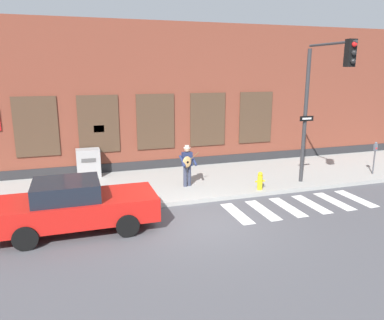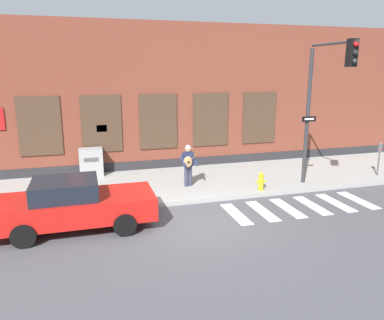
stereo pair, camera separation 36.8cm
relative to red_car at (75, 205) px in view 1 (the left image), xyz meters
name	(u,v)px [view 1 (the left image)]	position (x,y,z in m)	size (l,w,h in m)	color
ground_plane	(202,223)	(3.69, -0.65, -0.77)	(160.00, 160.00, 0.00)	#4C4C51
sidewalk	(169,184)	(3.69, 3.37, -0.69)	(28.00, 4.67, 0.15)	#9E9E99
building_backdrop	(146,96)	(3.69, 7.70, 2.57)	(28.00, 4.06, 6.68)	brown
crosswalk	(300,206)	(7.45, -0.26, -0.76)	(5.20, 1.90, 0.01)	silver
red_car	(75,205)	(0.00, 0.00, 0.00)	(4.60, 1.99, 1.53)	red
busker	(187,163)	(4.24, 2.63, 0.31)	(0.74, 0.58, 1.63)	#33384C
traffic_light	(322,91)	(8.88, 0.93, 3.09)	(0.60, 2.55, 5.43)	#2D2D30
parking_meter	(375,153)	(12.56, 1.85, 0.33)	(0.13, 0.11, 1.44)	#47474C
utility_box	(89,163)	(0.64, 5.26, -0.02)	(0.98, 0.63, 1.20)	#9E9E9E
fire_hydrant	(260,181)	(6.76, 1.39, -0.27)	(0.38, 0.20, 0.70)	gold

